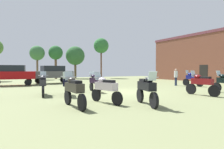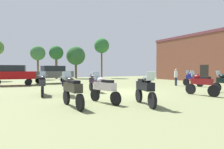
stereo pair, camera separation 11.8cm
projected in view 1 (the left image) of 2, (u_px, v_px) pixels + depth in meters
ground_plane at (121, 92)px, 13.42m from camera, size 44.00×52.00×0.02m
brick_building at (210, 58)px, 26.85m from camera, size 6.12×15.83×6.47m
motorcycle_1 at (192, 78)px, 18.11m from camera, size 0.62×2.15×1.51m
motorcycle_3 at (66, 84)px, 11.63m from camera, size 0.78×2.17×1.44m
motorcycle_4 at (74, 90)px, 7.96m from camera, size 0.62×2.30×1.50m
motorcycle_5 at (106, 88)px, 8.99m from camera, size 0.74×2.10×1.45m
motorcycle_6 at (202, 83)px, 11.64m from camera, size 0.62×2.18×1.51m
motorcycle_7 at (43, 84)px, 11.60m from camera, size 0.69×2.19×1.46m
motorcycle_8 at (95, 82)px, 13.46m from camera, size 0.62×2.25×1.46m
motorcycle_9 at (147, 89)px, 8.42m from camera, size 0.83×2.18×1.51m
car_1 at (12, 74)px, 18.86m from camera, size 4.51×2.39×2.00m
car_3 at (53, 73)px, 21.90m from camera, size 4.49×2.32×2.00m
person_1 at (176, 76)px, 18.69m from camera, size 0.44×0.44×1.66m
tree_1 at (37, 53)px, 30.85m from camera, size 2.36×2.36×5.42m
tree_3 at (101, 46)px, 35.94m from camera, size 2.81×2.81×7.46m
tree_4 at (75, 56)px, 34.00m from camera, size 3.32×3.32×5.69m
tree_7 at (56, 53)px, 32.08m from camera, size 2.35×2.35×5.58m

